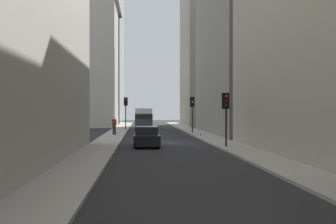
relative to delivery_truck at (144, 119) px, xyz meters
name	(u,v)px	position (x,y,z in m)	size (l,w,h in m)	color
ground_plane	(164,143)	(-20.25, -1.40, -1.46)	(135.00, 135.00, 0.00)	#262628
sidewalk_right	(106,142)	(-20.25, 3.10, -1.39)	(90.00, 2.20, 0.14)	#A8A399
sidewalk_left	(220,142)	(-20.25, -5.90, -1.39)	(90.00, 2.20, 0.14)	#A8A399
building_left_far	(213,49)	(11.75, -12.00, 11.69)	(13.44, 10.00, 26.30)	gray
building_left_midfar	(253,42)	(-9.88, -11.99, 8.72)	(18.10, 10.50, 20.33)	gray
building_right_far	(86,57)	(10.18, 9.19, 9.84)	(12.41, 10.50, 22.57)	#B7B2A5
delivery_truck	(144,119)	(0.00, 0.00, 0.00)	(6.46, 2.25, 2.84)	silver
sedan_black	(147,137)	(-22.73, 0.00, -0.80)	(4.30, 1.78, 1.42)	black
traffic_light_foreground	(226,107)	(-24.66, -5.33, 1.34)	(0.43, 0.52, 3.63)	black
traffic_light_midblock	(192,106)	(-9.32, -5.30, 1.56)	(0.43, 0.52, 3.93)	black
traffic_light_far_junction	(126,106)	(-1.23, 2.36, 1.74)	(0.43, 0.52, 4.17)	black
pedestrian	(114,125)	(-12.22, 3.05, -0.33)	(0.26, 0.44, 1.80)	black
discarded_bottle	(201,135)	(-14.37, -5.36, -1.21)	(0.07, 0.07, 0.27)	brown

